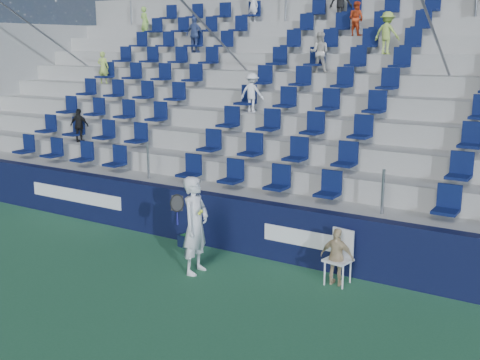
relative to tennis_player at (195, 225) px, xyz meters
name	(u,v)px	position (x,y,z in m)	size (l,w,h in m)	color
ground	(146,301)	(0.08, -1.59, -0.98)	(70.00, 70.00, 0.00)	#2D6944
sponsor_wall	(241,225)	(0.08, 1.55, -0.38)	(24.00, 0.32, 1.20)	#0E1234
grandstand	(337,129)	(0.08, 6.65, 1.16)	(24.00, 8.17, 6.63)	#9E9E99
tennis_player	(195,225)	(0.00, 0.00, 0.00)	(0.69, 0.76, 1.96)	silver
line_judge_chair	(340,253)	(2.63, 1.06, -0.39)	(0.52, 0.54, 1.04)	white
line_judge	(337,257)	(2.63, 0.91, -0.43)	(0.65, 0.27, 1.11)	tan
ball_bin	(190,241)	(-1.03, 1.16, -0.83)	(0.54, 0.41, 0.28)	#111B3E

